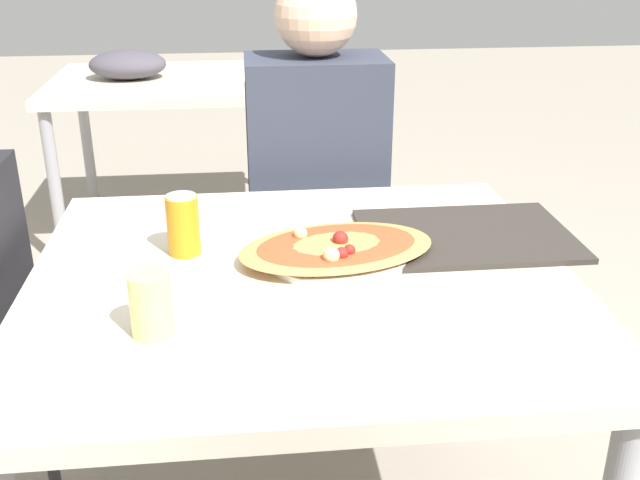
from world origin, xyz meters
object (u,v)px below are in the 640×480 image
Objects in this scene: dining_table at (302,306)px; soda_can at (183,225)px; pizza_main at (337,249)px; chair_far_seated at (313,219)px; person_seated at (317,162)px; drink_glass at (151,304)px.

dining_table is 0.29m from soda_can.
pizza_main is (0.08, 0.06, 0.09)m from dining_table.
dining_table is at bearing -27.71° from soda_can.
chair_far_seated reaches higher than dining_table.
person_seated is 0.63m from pizza_main.
soda_can is at bearing 84.20° from drink_glass.
pizza_main is 0.43m from drink_glass.
chair_far_seated reaches higher than soda_can.
dining_table is 2.37× the size of pizza_main.
person_seated is 0.97m from drink_glass.
dining_table is 0.13m from pizza_main.
person_seated is (0.10, 0.69, 0.08)m from dining_table.
drink_glass is at bearing -142.28° from dining_table.
chair_far_seated is (0.10, 0.81, -0.14)m from dining_table.
person_seated reaches higher than pizza_main.
dining_table is at bearing 37.72° from drink_glass.
soda_can is 1.13× the size of drink_glass.
dining_table is at bearing -141.65° from pizza_main.
drink_glass is (-0.03, -0.32, -0.01)m from soda_can.
soda_can reaches higher than dining_table.
pizza_main is 3.51× the size of soda_can.
pizza_main is (-0.03, -0.63, 0.02)m from person_seated.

